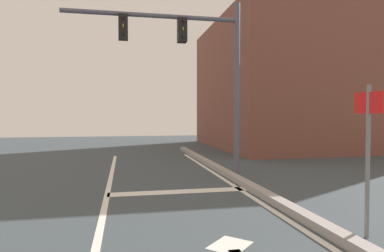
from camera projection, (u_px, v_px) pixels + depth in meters
The scene contains 8 objects.
lane_line_center at pixel (97, 245), 4.46m from camera, with size 0.12×20.00×0.01m, color white.
lane_line_curbside at pixel (303, 230), 5.06m from camera, with size 0.12×20.00×0.01m, color white.
stop_bar at pixel (179, 192), 7.58m from camera, with size 3.16×0.40×0.01m, color white.
lane_arrow_head at pixel (230, 245), 4.45m from camera, with size 0.56×0.44×0.01m, color white.
curb_strip at pixel (318, 224), 5.11m from camera, with size 0.24×24.00×0.14m, color gray.
traffic_signal_mast at pixel (192, 54), 9.07m from camera, with size 4.74×0.34×4.85m.
street_sign_post at pixel (368, 138), 4.68m from camera, with size 0.13×0.44×2.16m.
building_block at pixel (301, 86), 18.63m from camera, with size 9.83×9.62×6.75m, color brown.
Camera 1 is at (0.29, 1.43, 1.73)m, focal length 31.36 mm.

